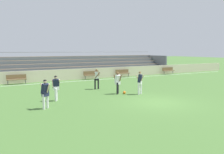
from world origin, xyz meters
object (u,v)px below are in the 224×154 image
(bench_near_bin, at_px, (16,78))
(bench_far_left, at_px, (122,73))
(bench_far_right, at_px, (91,74))
(soccer_ball, at_px, (124,92))
(player_dark_trailing_run, at_px, (140,81))
(player_white_on_ball, at_px, (97,77))
(player_dark_wide_left, at_px, (56,86))
(player_white_pressing_high, at_px, (118,81))
(bench_near_wall_gap, at_px, (168,70))
(player_dark_challenging, at_px, (45,92))
(bleacher_stand, at_px, (87,65))

(bench_near_bin, xyz_separation_m, bench_far_left, (11.84, 0.00, 0.00))
(bench_far_right, height_order, soccer_ball, bench_far_right)
(player_dark_trailing_run, bearing_deg, bench_near_bin, 124.91)
(player_white_on_ball, relative_size, player_dark_wide_left, 1.03)
(player_white_pressing_high, xyz_separation_m, soccer_ball, (0.40, -0.29, -0.86))
(bench_near_bin, distance_m, player_dark_wide_left, 9.29)
(bench_near_wall_gap, distance_m, player_dark_trailing_run, 15.69)
(bench_near_wall_gap, xyz_separation_m, player_dark_trailing_run, (-12.06, -10.03, 0.45))
(bench_far_right, bearing_deg, bench_near_wall_gap, 0.00)
(player_white_on_ball, height_order, player_dark_wide_left, player_white_on_ball)
(bench_far_right, distance_m, player_dark_challenging, 13.52)
(player_dark_trailing_run, bearing_deg, bench_far_left, 64.23)
(player_white_pressing_high, bearing_deg, player_white_on_ball, 98.20)
(player_white_pressing_high, height_order, player_white_on_ball, player_white_on_ball)
(bench_far_left, relative_size, player_dark_wide_left, 1.12)
(bleacher_stand, bearing_deg, bench_far_left, -49.20)
(player_dark_challenging, height_order, soccer_ball, player_dark_challenging)
(bench_far_left, height_order, soccer_ball, bench_far_left)
(bleacher_stand, relative_size, player_dark_wide_left, 14.14)
(player_dark_wide_left, bearing_deg, soccer_ball, -1.64)
(bench_near_wall_gap, relative_size, bench_far_right, 1.00)
(player_dark_challenging, bearing_deg, bench_near_wall_gap, 29.83)
(bench_far_right, relative_size, player_dark_trailing_run, 1.08)
(player_white_pressing_high, height_order, soccer_ball, player_white_pressing_high)
(player_white_on_ball, bearing_deg, bench_near_wall_gap, 24.85)
(player_white_pressing_high, distance_m, soccer_ball, 0.99)
(player_dark_challenging, bearing_deg, player_dark_wide_left, 57.41)
(player_white_on_ball, xyz_separation_m, player_dark_wide_left, (-4.27, -2.85, -0.04))
(bench_far_right, height_order, player_white_on_ball, player_white_on_ball)
(player_dark_challenging, bearing_deg, player_dark_trailing_run, 7.63)
(bench_near_bin, bearing_deg, player_white_pressing_high, -57.94)
(bench_near_wall_gap, height_order, player_white_on_ball, player_white_on_ball)
(player_dark_trailing_run, relative_size, player_white_on_ball, 1.00)
(bench_near_wall_gap, distance_m, player_white_pressing_high, 16.17)
(bench_near_wall_gap, relative_size, player_dark_wide_left, 1.12)
(player_white_on_ball, distance_m, soccer_ball, 3.22)
(bench_far_left, bearing_deg, soccer_ball, -121.58)
(bleacher_stand, bearing_deg, soccer_ball, -101.76)
(bench_far_left, relative_size, player_dark_challenging, 1.11)
(bench_near_wall_gap, bearing_deg, bench_far_left, 180.00)
(player_white_pressing_high, bearing_deg, bench_far_left, 55.83)
(player_white_on_ball, bearing_deg, player_dark_trailing_run, -65.00)
(player_dark_trailing_run, bearing_deg, bench_far_right, 85.55)
(bench_near_bin, distance_m, player_dark_challenging, 10.99)
(bleacher_stand, distance_m, bench_far_right, 3.77)
(bleacher_stand, xyz_separation_m, bench_near_bin, (-8.78, -3.55, -0.75))
(bench_near_bin, xyz_separation_m, bench_near_wall_gap, (19.06, 0.00, 0.00))
(bench_near_wall_gap, xyz_separation_m, soccer_ball, (-12.97, -9.37, -0.44))
(player_dark_trailing_run, height_order, soccer_ball, player_dark_trailing_run)
(bench_near_wall_gap, relative_size, player_white_on_ball, 1.08)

